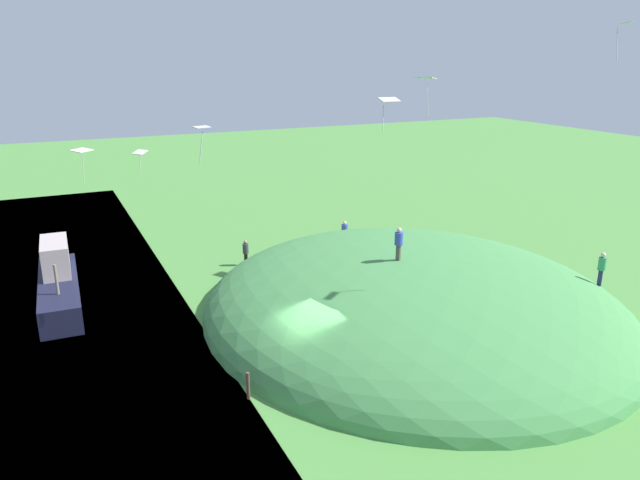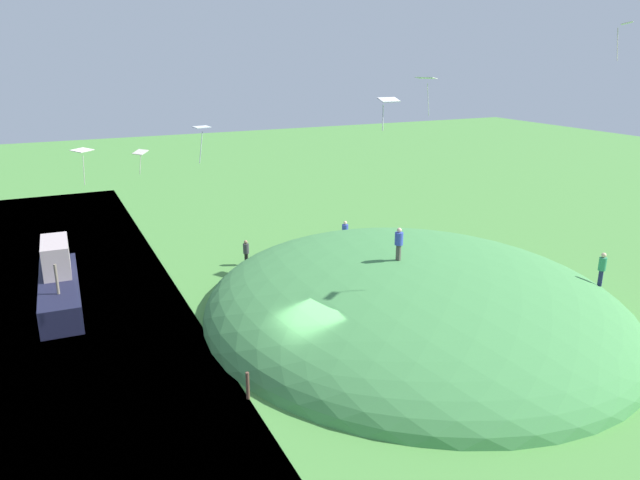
# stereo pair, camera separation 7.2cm
# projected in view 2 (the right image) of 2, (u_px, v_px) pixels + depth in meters

# --- Properties ---
(ground_plane) EXTENTS (160.00, 160.00, 0.00)m
(ground_plane) POSITION_uv_depth(u_px,v_px,m) (307.00, 364.00, 25.97)
(ground_plane) COLOR #4E8D3F
(grass_hill) EXTENTS (21.45, 23.36, 6.39)m
(grass_hill) POSITION_uv_depth(u_px,v_px,m) (412.00, 312.00, 31.24)
(grass_hill) COLOR #468C4A
(grass_hill) RESTS_ON ground_plane
(boat_on_lake) EXTENTS (2.26, 8.87, 3.19)m
(boat_on_lake) POSITION_uv_depth(u_px,v_px,m) (59.00, 283.00, 32.20)
(boat_on_lake) COLOR #1A1C34
(boat_on_lake) RESTS_ON lake_water
(person_walking_path) EXTENTS (0.53, 0.53, 1.66)m
(person_walking_path) POSITION_uv_depth(u_px,v_px,m) (399.00, 240.00, 29.20)
(person_walking_path) COLOR #535046
(person_walking_path) RESTS_ON grass_hill
(person_watching_kites) EXTENTS (0.62, 0.62, 1.77)m
(person_watching_kites) POSITION_uv_depth(u_px,v_px,m) (345.00, 230.00, 41.62)
(person_watching_kites) COLOR #383D37
(person_watching_kites) RESTS_ON grass_hill
(person_on_hilltop) EXTENTS (0.50, 0.50, 1.80)m
(person_on_hilltop) POSITION_uv_depth(u_px,v_px,m) (602.00, 265.00, 30.28)
(person_on_hilltop) COLOR navy
(person_on_hilltop) RESTS_ON grass_hill
(person_with_child) EXTENTS (0.53, 0.53, 1.67)m
(person_with_child) POSITION_uv_depth(u_px,v_px,m) (246.00, 249.00, 37.86)
(person_with_child) COLOR black
(person_with_child) RESTS_ON ground_plane
(kite_4) EXTENTS (0.75, 0.71, 1.49)m
(kite_4) POSITION_uv_depth(u_px,v_px,m) (625.00, 27.00, 23.65)
(kite_4) COLOR silver
(kite_5) EXTENTS (0.77, 0.62, 1.59)m
(kite_5) POSITION_uv_depth(u_px,v_px,m) (201.00, 130.00, 25.56)
(kite_5) COLOR white
(kite_6) EXTENTS (0.90, 0.97, 1.40)m
(kite_6) POSITION_uv_depth(u_px,v_px,m) (140.00, 153.00, 33.45)
(kite_6) COLOR white
(kite_7) EXTENTS (1.24, 1.34, 2.18)m
(kite_7) POSITION_uv_depth(u_px,v_px,m) (426.00, 80.00, 33.57)
(kite_7) COLOR silver
(kite_8) EXTENTS (1.31, 1.32, 1.93)m
(kite_8) POSITION_uv_depth(u_px,v_px,m) (82.00, 152.00, 32.38)
(kite_8) COLOR white
(kite_11) EXTENTS (0.73, 0.53, 1.14)m
(kite_11) POSITION_uv_depth(u_px,v_px,m) (388.00, 102.00, 20.88)
(kite_11) COLOR white
(mooring_post) EXTENTS (0.14, 0.14, 1.16)m
(mooring_post) POSITION_uv_depth(u_px,v_px,m) (248.00, 386.00, 23.21)
(mooring_post) COLOR brown
(mooring_post) RESTS_ON ground_plane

